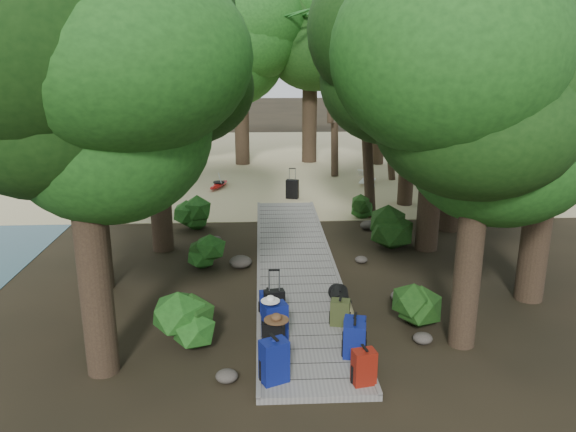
{
  "coord_description": "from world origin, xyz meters",
  "views": [
    {
      "loc": [
        -0.88,
        -12.63,
        5.29
      ],
      "look_at": [
        -0.14,
        2.23,
        1.0
      ],
      "focal_mm": 35.0,
      "sensor_mm": 36.0,
      "label": 1
    }
  ],
  "objects_px": {
    "duffel_right_black": "(340,298)",
    "backpack_left_b": "(274,336)",
    "kayak": "(219,184)",
    "lone_suitcase_on_sand": "(292,189)",
    "backpack_right_b": "(354,339)",
    "backpack_right_c": "(355,331)",
    "sun_lounger": "(367,178)",
    "suitcase_on_boardwalk": "(274,305)",
    "backpack_right_a": "(364,365)",
    "backpack_left_d": "(268,301)",
    "backpack_right_d": "(340,311)",
    "backpack_left_a": "(274,359)",
    "backpack_left_c": "(275,320)",
    "duffel_right_khaki": "(344,308)"
  },
  "relations": [
    {
      "from": "duffel_right_black",
      "to": "backpack_left_b",
      "type": "bearing_deg",
      "value": -122.36
    },
    {
      "from": "backpack_right_b",
      "to": "kayak",
      "type": "relative_size",
      "value": 0.21
    },
    {
      "from": "backpack_left_b",
      "to": "backpack_left_d",
      "type": "xyz_separation_m",
      "value": [
        -0.08,
        1.62,
        -0.07
      ]
    },
    {
      "from": "backpack_right_b",
      "to": "suitcase_on_boardwalk",
      "type": "relative_size",
      "value": 1.11
    },
    {
      "from": "backpack_right_b",
      "to": "duffel_right_black",
      "type": "height_order",
      "value": "backpack_right_b"
    },
    {
      "from": "backpack_left_b",
      "to": "backpack_right_a",
      "type": "xyz_separation_m",
      "value": [
        1.43,
        -1.05,
        -0.0
      ]
    },
    {
      "from": "sun_lounger",
      "to": "backpack_right_d",
      "type": "bearing_deg",
      "value": -81.67
    },
    {
      "from": "backpack_left_b",
      "to": "lone_suitcase_on_sand",
      "type": "relative_size",
      "value": 0.92
    },
    {
      "from": "lone_suitcase_on_sand",
      "to": "backpack_right_b",
      "type": "bearing_deg",
      "value": -71.33
    },
    {
      "from": "backpack_left_c",
      "to": "backpack_right_c",
      "type": "relative_size",
      "value": 1.23
    },
    {
      "from": "suitcase_on_boardwalk",
      "to": "backpack_right_a",
      "type": "bearing_deg",
      "value": -70.88
    },
    {
      "from": "backpack_right_b",
      "to": "backpack_right_c",
      "type": "height_order",
      "value": "backpack_right_b"
    },
    {
      "from": "kayak",
      "to": "backpack_left_b",
      "type": "bearing_deg",
      "value": -64.18
    },
    {
      "from": "backpack_right_a",
      "to": "sun_lounger",
      "type": "relative_size",
      "value": 0.39
    },
    {
      "from": "backpack_left_d",
      "to": "backpack_right_a",
      "type": "bearing_deg",
      "value": -65.23
    },
    {
      "from": "backpack_right_b",
      "to": "backpack_right_d",
      "type": "relative_size",
      "value": 1.21
    },
    {
      "from": "suitcase_on_boardwalk",
      "to": "kayak",
      "type": "height_order",
      "value": "suitcase_on_boardwalk"
    },
    {
      "from": "backpack_left_d",
      "to": "backpack_right_d",
      "type": "xyz_separation_m",
      "value": [
        1.42,
        -0.59,
        0.03
      ]
    },
    {
      "from": "sun_lounger",
      "to": "backpack_left_a",
      "type": "bearing_deg",
      "value": -84.97
    },
    {
      "from": "backpack_left_b",
      "to": "backpack_right_d",
      "type": "relative_size",
      "value": 1.15
    },
    {
      "from": "backpack_right_c",
      "to": "backpack_left_b",
      "type": "bearing_deg",
      "value": -160.76
    },
    {
      "from": "backpack_right_d",
      "to": "backpack_left_b",
      "type": "bearing_deg",
      "value": -128.86
    },
    {
      "from": "suitcase_on_boardwalk",
      "to": "lone_suitcase_on_sand",
      "type": "xyz_separation_m",
      "value": [
        0.96,
        10.32,
        -0.05
      ]
    },
    {
      "from": "backpack_left_b",
      "to": "backpack_right_b",
      "type": "xyz_separation_m",
      "value": [
        1.41,
        -0.22,
        0.02
      ]
    },
    {
      "from": "duffel_right_khaki",
      "to": "suitcase_on_boardwalk",
      "type": "distance_m",
      "value": 1.43
    },
    {
      "from": "backpack_right_c",
      "to": "kayak",
      "type": "bearing_deg",
      "value": 119.2
    },
    {
      "from": "backpack_right_a",
      "to": "suitcase_on_boardwalk",
      "type": "height_order",
      "value": "backpack_right_a"
    },
    {
      "from": "suitcase_on_boardwalk",
      "to": "kayak",
      "type": "bearing_deg",
      "value": 88.0
    },
    {
      "from": "backpack_left_d",
      "to": "lone_suitcase_on_sand",
      "type": "height_order",
      "value": "lone_suitcase_on_sand"
    },
    {
      "from": "backpack_right_c",
      "to": "backpack_left_a",
      "type": "bearing_deg",
      "value": -130.41
    },
    {
      "from": "backpack_left_c",
      "to": "backpack_right_d",
      "type": "height_order",
      "value": "backpack_left_c"
    },
    {
      "from": "backpack_left_b",
      "to": "kayak",
      "type": "height_order",
      "value": "backpack_left_b"
    },
    {
      "from": "backpack_left_a",
      "to": "backpack_left_d",
      "type": "xyz_separation_m",
      "value": [
        -0.06,
        2.54,
        -0.14
      ]
    },
    {
      "from": "backpack_left_b",
      "to": "backpack_right_d",
      "type": "bearing_deg",
      "value": 51.28
    },
    {
      "from": "backpack_right_c",
      "to": "lone_suitcase_on_sand",
      "type": "distance_m",
      "value": 11.55
    },
    {
      "from": "backpack_left_d",
      "to": "backpack_right_c",
      "type": "bearing_deg",
      "value": -49.0
    },
    {
      "from": "backpack_left_d",
      "to": "kayak",
      "type": "xyz_separation_m",
      "value": [
        -1.83,
        11.94,
        -0.19
      ]
    },
    {
      "from": "backpack_right_a",
      "to": "kayak",
      "type": "distance_m",
      "value": 15.0
    },
    {
      "from": "backpack_right_b",
      "to": "backpack_left_d",
      "type": "bearing_deg",
      "value": 140.27
    },
    {
      "from": "kayak",
      "to": "suitcase_on_boardwalk",
      "type": "bearing_deg",
      "value": -63.12
    },
    {
      "from": "kayak",
      "to": "sun_lounger",
      "type": "bearing_deg",
      "value": 20.42
    },
    {
      "from": "backpack_right_a",
      "to": "backpack_right_b",
      "type": "xyz_separation_m",
      "value": [
        -0.02,
        0.83,
        0.02
      ]
    },
    {
      "from": "backpack_left_c",
      "to": "backpack_left_d",
      "type": "height_order",
      "value": "backpack_left_c"
    },
    {
      "from": "backpack_left_b",
      "to": "duffel_right_black",
      "type": "height_order",
      "value": "backpack_left_b"
    },
    {
      "from": "backpack_left_b",
      "to": "backpack_left_d",
      "type": "distance_m",
      "value": 1.63
    },
    {
      "from": "duffel_right_black",
      "to": "sun_lounger",
      "type": "distance_m",
      "value": 12.31
    },
    {
      "from": "backpack_left_c",
      "to": "kayak",
      "type": "height_order",
      "value": "backpack_left_c"
    },
    {
      "from": "backpack_left_c",
      "to": "duffel_right_black",
      "type": "height_order",
      "value": "backpack_left_c"
    },
    {
      "from": "backpack_left_c",
      "to": "backpack_right_b",
      "type": "relative_size",
      "value": 1.16
    },
    {
      "from": "backpack_left_d",
      "to": "backpack_right_c",
      "type": "relative_size",
      "value": 0.79
    }
  ]
}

